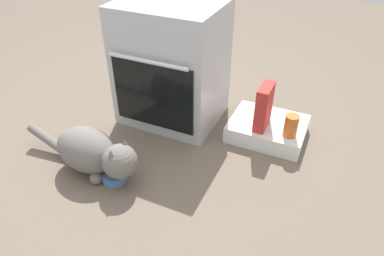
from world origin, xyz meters
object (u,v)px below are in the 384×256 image
(food_bowl, at_px, (114,175))
(soda_can, at_px, (264,103))
(cereal_box, at_px, (264,107))
(sauce_jar, at_px, (291,126))
(pantry_cabinet, at_px, (267,129))
(oven, at_px, (172,64))
(cat, at_px, (93,152))

(food_bowl, relative_size, soda_can, 1.15)
(cereal_box, bearing_deg, sauce_jar, -8.46)
(pantry_cabinet, bearing_deg, sauce_jar, -31.32)
(sauce_jar, relative_size, cereal_box, 0.50)
(food_bowl, distance_m, cereal_box, 0.96)
(food_bowl, distance_m, soda_can, 1.06)
(oven, bearing_deg, food_bowl, -90.00)
(soda_can, xyz_separation_m, cereal_box, (0.04, -0.17, 0.08))
(oven, relative_size, cat, 0.97)
(oven, relative_size, soda_can, 6.56)
(pantry_cabinet, xyz_separation_m, cat, (-0.80, -0.74, 0.09))
(soda_can, bearing_deg, oven, -166.11)
(pantry_cabinet, distance_m, cat, 1.09)
(soda_can, height_order, cereal_box, cereal_box)
(food_bowl, relative_size, cereal_box, 0.49)
(cat, relative_size, soda_can, 6.80)
(pantry_cabinet, height_order, food_bowl, pantry_cabinet)
(pantry_cabinet, bearing_deg, food_bowl, -131.21)
(food_bowl, relative_size, sauce_jar, 0.99)
(oven, distance_m, soda_can, 0.65)
(pantry_cabinet, bearing_deg, soda_can, 121.17)
(oven, height_order, cat, oven)
(sauce_jar, bearing_deg, cereal_box, 171.54)
(cat, relative_size, sauce_jar, 5.82)
(cat, xyz_separation_m, soda_can, (0.73, 0.85, 0.03))
(cereal_box, bearing_deg, oven, 177.57)
(soda_can, distance_m, sauce_jar, 0.30)
(oven, relative_size, food_bowl, 5.70)
(food_bowl, bearing_deg, soda_can, 55.48)
(oven, distance_m, pantry_cabinet, 0.75)
(cat, xyz_separation_m, cereal_box, (0.77, 0.68, 0.11))
(soda_can, bearing_deg, pantry_cabinet, -58.83)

